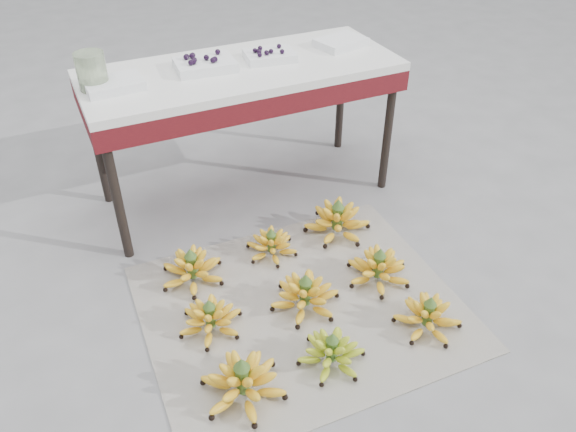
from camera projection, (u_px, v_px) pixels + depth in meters
name	position (u px, v px, depth m)	size (l,w,h in m)	color
ground	(307.00, 320.00, 2.24)	(60.00, 60.00, 0.00)	slate
newspaper_mat	(301.00, 307.00, 2.30)	(1.25, 1.05, 0.01)	white
bunch_front_left	(243.00, 382.00, 1.92)	(0.38, 0.38, 0.18)	yellow
bunch_front_center	(332.00, 352.00, 2.04)	(0.31, 0.31, 0.15)	olive
bunch_front_right	(428.00, 316.00, 2.18)	(0.26, 0.26, 0.16)	yellow
bunch_mid_left	(210.00, 319.00, 2.17)	(0.25, 0.25, 0.15)	yellow
bunch_mid_center	(305.00, 295.00, 2.26)	(0.37, 0.37, 0.17)	yellow
bunch_mid_right	(378.00, 269.00, 2.40)	(0.28, 0.28, 0.17)	yellow
bunch_back_left	(192.00, 269.00, 2.39)	(0.33, 0.33, 0.17)	yellow
bunch_back_center	(271.00, 245.00, 2.54)	(0.24, 0.24, 0.14)	yellow
bunch_back_right	(337.00, 221.00, 2.66)	(0.40, 0.40, 0.19)	yellow
vendor_table	(242.00, 83.00, 2.61)	(1.45, 0.58, 0.70)	black
tray_far_left	(114.00, 84.00, 2.35)	(0.25, 0.18, 0.04)	silver
tray_left	(205.00, 64.00, 2.51)	(0.28, 0.21, 0.07)	silver
tray_right	(269.00, 55.00, 2.61)	(0.25, 0.19, 0.06)	silver
tray_far_right	(341.00, 42.00, 2.76)	(0.27, 0.22, 0.04)	silver
glass_jar	(92.00, 71.00, 2.31)	(0.12, 0.12, 0.15)	#B6CCA2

